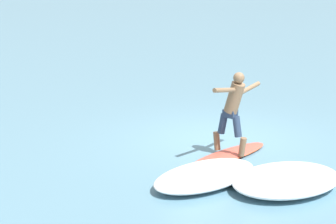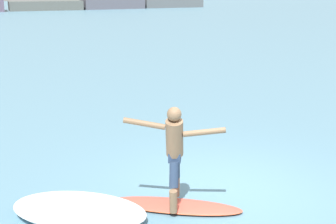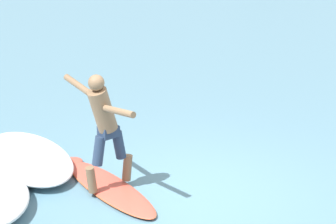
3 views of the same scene
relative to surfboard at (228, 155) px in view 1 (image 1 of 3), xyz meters
The scene contains 5 objects.
ground_plane 1.20m from the surfboard, 12.25° to the left, with size 200.00×200.00×0.00m, color slate.
surfboard is the anchor object (origin of this frame).
surfer 1.06m from the surfboard, 88.86° to the right, with size 1.47×0.96×1.73m.
wave_foam_at_tail 1.91m from the surfboard, 141.54° to the right, with size 2.56×2.60×0.33m.
wave_foam_at_nose 1.54m from the surfboard, behind, with size 2.52×2.34×0.28m.
Camera 1 is at (-12.25, -1.23, 3.85)m, focal length 60.00 mm.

